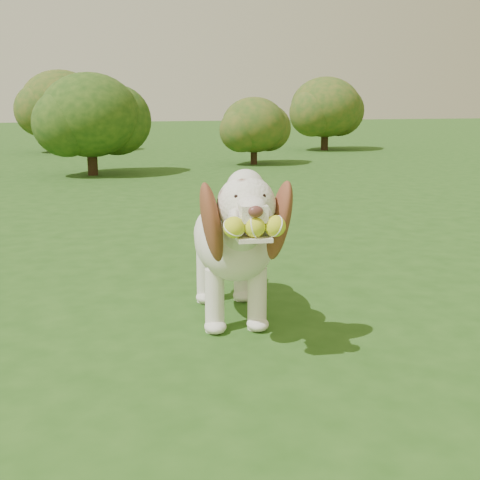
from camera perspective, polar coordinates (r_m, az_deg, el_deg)
name	(u,v)px	position (r m, az deg, el deg)	size (l,w,h in m)	color
ground	(348,334)	(3.13, 10.22, -8.77)	(80.00, 80.00, 0.00)	#224A15
dog	(232,238)	(3.14, -0.76, 0.21)	(0.59, 1.32, 0.86)	white
shrub_f	(326,107)	(15.68, 8.11, 12.36)	(1.76, 1.76, 1.83)	#382314
shrub_i	(61,104)	(15.55, -16.62, 12.26)	(1.90, 1.90, 1.96)	#382314
shrub_b	(90,115)	(10.22, -14.04, 11.40)	(1.59, 1.59, 1.65)	#382314
shrub_c	(254,125)	(11.77, 1.34, 10.85)	(1.24, 1.24, 1.29)	#382314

